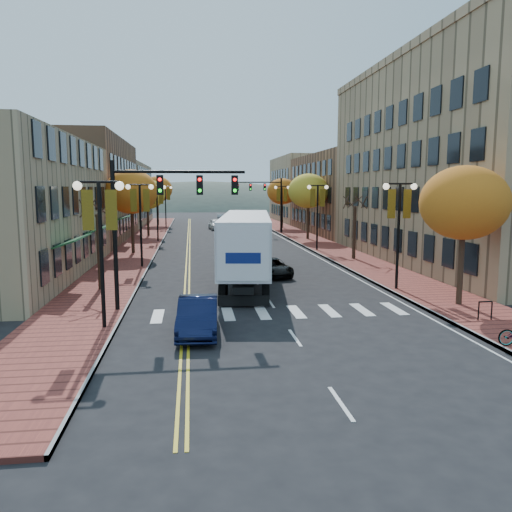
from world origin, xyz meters
name	(u,v)px	position (x,y,z in m)	size (l,w,h in m)	color
ground	(285,324)	(0.00, 0.00, 0.00)	(200.00, 200.00, 0.00)	black
sidewalk_left	(143,243)	(-9.00, 32.50, 0.07)	(4.00, 85.00, 0.15)	brown
sidewalk_right	(311,241)	(9.00, 32.50, 0.07)	(4.00, 85.00, 0.15)	brown
building_left_mid	(68,191)	(-17.00, 36.00, 5.50)	(12.00, 24.00, 11.00)	brown
building_left_far	(107,195)	(-17.00, 61.00, 4.75)	(12.00, 26.00, 9.50)	#9E8966
building_right_near	(484,165)	(18.50, 16.00, 7.50)	(15.00, 28.00, 15.00)	#997F5B
building_right_mid	(366,194)	(18.50, 42.00, 5.00)	(15.00, 24.00, 10.00)	brown
building_right_far	(322,190)	(18.50, 64.00, 5.50)	(15.00, 20.00, 11.00)	#9E8966
tree_left_a	(100,252)	(-9.00, 8.00, 2.25)	(0.28, 0.28, 4.20)	#382619
tree_left_b	(131,192)	(-9.00, 24.00, 5.45)	(4.48, 4.48, 7.21)	#382619
tree_left_c	(147,194)	(-9.00, 40.00, 5.05)	(4.16, 4.16, 6.69)	#382619
tree_left_d	(157,189)	(-9.00, 58.00, 5.60)	(4.61, 4.61, 7.42)	#382619
tree_right_a	(464,203)	(9.00, 2.00, 5.05)	(4.16, 4.16, 6.69)	#382619
tree_right_b	(354,232)	(9.00, 18.00, 2.25)	(0.28, 0.28, 4.20)	#382619
tree_right_c	(308,191)	(9.00, 34.00, 5.45)	(4.48, 4.48, 7.21)	#382619
tree_right_d	(282,192)	(9.00, 50.00, 5.29)	(4.35, 4.35, 7.00)	#382619
lamp_left_a	(100,225)	(-7.50, 0.00, 4.29)	(1.96, 0.36, 6.05)	black
lamp_left_b	(140,209)	(-7.50, 16.00, 4.29)	(1.96, 0.36, 6.05)	black
lamp_left_c	(157,202)	(-7.50, 34.00, 4.29)	(1.96, 0.36, 6.05)	black
lamp_left_d	(165,199)	(-7.50, 52.00, 4.29)	(1.96, 0.36, 6.05)	black
lamp_right_a	(399,215)	(7.50, 6.00, 4.29)	(1.96, 0.36, 6.05)	black
lamp_right_b	(318,204)	(7.50, 24.00, 4.29)	(1.96, 0.36, 6.05)	black
lamp_right_c	(282,200)	(7.50, 42.00, 4.29)	(1.96, 0.36, 6.05)	black
traffic_mast_near	(157,207)	(-5.48, 3.00, 4.92)	(6.10, 0.35, 7.00)	black
traffic_mast_far	(266,195)	(5.48, 42.00, 4.92)	(6.10, 0.34, 7.00)	black
semi_truck	(247,241)	(-0.46, 10.80, 2.43)	(4.80, 16.85, 4.16)	black
navy_sedan	(198,316)	(-3.72, -0.93, 0.72)	(1.53, 4.40, 1.45)	black
black_suv	(272,267)	(1.33, 11.62, 0.59)	(1.94, 4.21, 1.17)	black
car_far_white	(216,224)	(-0.50, 49.56, 0.75)	(1.77, 4.41, 1.50)	silver
car_far_silver	(232,220)	(2.63, 59.53, 0.71)	(1.99, 4.91, 1.42)	#A4A5AB
car_far_oncoming	(221,217)	(1.36, 67.26, 0.66)	(1.39, 4.00, 1.32)	#98999F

